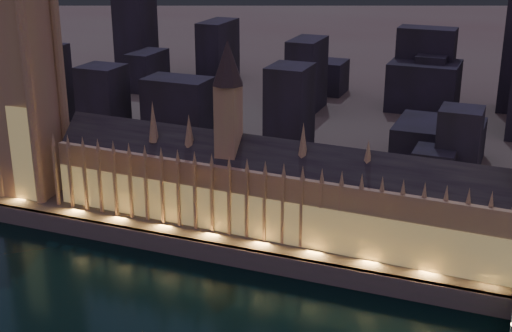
% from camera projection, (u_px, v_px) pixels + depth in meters
% --- Properties ---
extents(ground_plane, '(2000.00, 2000.00, 0.00)m').
position_uv_depth(ground_plane, '(184.00, 316.00, 248.68)').
color(ground_plane, black).
rests_on(ground_plane, ground).
extents(north_bank, '(2000.00, 960.00, 8.00)m').
position_uv_depth(north_bank, '(428.00, 50.00, 701.35)').
color(north_bank, '#513A2F').
rests_on(north_bank, ground).
extents(embankment_wall, '(2000.00, 2.50, 8.00)m').
position_uv_depth(embankment_wall, '(231.00, 256.00, 283.13)').
color(embankment_wall, '#525348').
rests_on(embankment_wall, ground).
extents(palace_of_westminster, '(202.00, 26.85, 78.00)m').
position_uv_depth(palace_of_westminster, '(272.00, 189.00, 290.47)').
color(palace_of_westminster, '#A0705A').
rests_on(palace_of_westminster, north_bank).
extents(victoria_tower, '(31.68, 31.68, 125.20)m').
position_uv_depth(victoria_tower, '(23.00, 61.00, 317.76)').
color(victoria_tower, '#A0705A').
rests_on(victoria_tower, north_bank).
extents(city_backdrop, '(494.39, 215.63, 80.21)m').
position_uv_depth(city_backdrop, '(418.00, 86.00, 441.72)').
color(city_backdrop, black).
rests_on(city_backdrop, north_bank).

